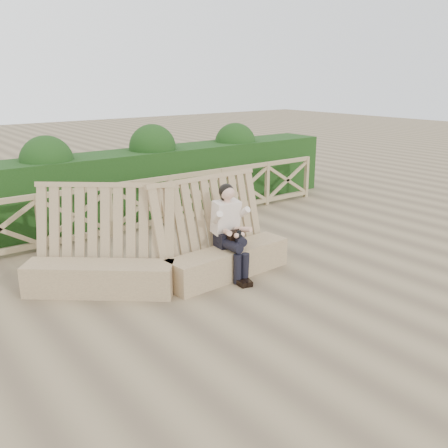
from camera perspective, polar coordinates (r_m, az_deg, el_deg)
ground at (r=8.09m, az=2.68°, el=-6.56°), size 60.00×60.00×0.00m
bench at (r=7.96m, az=-6.72°, el=-3.92°), size 4.12×2.06×1.61m
woman at (r=8.08m, az=0.68°, el=-0.44°), size 0.46×0.94×1.52m
guardrail at (r=10.69m, az=-9.44°, el=2.16°), size 10.10×0.09×1.10m
hedge at (r=11.69m, az=-12.28°, el=4.25°), size 12.00×1.20×1.50m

